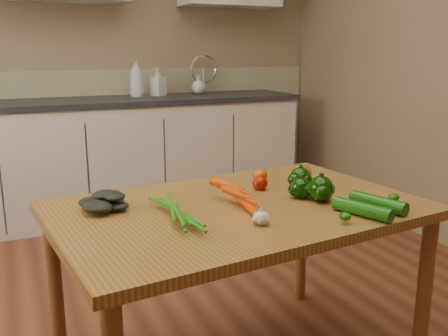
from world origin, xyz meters
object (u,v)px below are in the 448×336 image
Objects in this scene: tomato_a at (260,183)px; soap_bottle_c at (198,85)px; pepper_c at (321,189)px; garlic_bulb at (261,218)px; zucchini_a at (378,203)px; leafy_greens at (109,195)px; tomato_b at (260,175)px; soap_bottle_b at (158,82)px; soap_bottle_a at (136,78)px; tomato_c at (302,173)px; pepper_b at (300,178)px; table at (239,225)px; carrot_bunch at (220,202)px; zucchini_b at (362,209)px; pepper_a at (301,188)px.

soap_bottle_c is at bearing 75.50° from tomato_a.
garlic_bulb is at bearing -157.06° from pepper_c.
leafy_greens is at bearing 154.98° from zucchini_a.
leafy_greens is 0.67m from tomato_b.
zucchini_a is (0.27, -0.39, -0.00)m from tomato_a.
soap_bottle_b is 3.50× the size of tomato_a.
soap_bottle_a is 2.11m from tomato_c.
leafy_greens reaches higher than pepper_b.
soap_bottle_b is (0.38, 2.29, 0.38)m from table.
carrot_bunch is at bearing -49.48° from soap_bottle_c.
garlic_bulb is 0.86× the size of tomato_b.
soap_bottle_c is (0.52, 0.04, -0.07)m from soap_bottle_a.
pepper_b is at bearing 42.58° from garlic_bulb.
leafy_greens is at bearing 162.13° from pepper_c.
soap_bottle_c is 0.61× the size of carrot_bunch.
soap_bottle_a is 3.37× the size of pepper_b.
pepper_c reaches higher than zucchini_a.
pepper_c is (0.10, -2.34, -0.29)m from soap_bottle_a.
tomato_a is 0.46m from zucchini_b.
soap_bottle_b is at bearing 69.09° from leafy_greens.
table is 0.24m from tomato_a.
zucchini_b is at bearing -53.05° from soap_bottle_a.
pepper_a is at bearing 126.99° from zucchini_a.
zucchini_a is (0.04, -0.44, -0.01)m from tomato_c.
carrot_bunch is 0.20m from garlic_bulb.
soap_bottle_c is 0.79× the size of leafy_greens.
tomato_b is (-0.03, 0.27, -0.01)m from pepper_a.
garlic_bulb is (0.42, -0.38, -0.02)m from leafy_greens.
soap_bottle_b is at bearing 86.97° from pepper_a.
pepper_c is at bearing -58.69° from tomato_a.
soap_bottle_a is 2.22m from leafy_greens.
pepper_c is 1.53× the size of tomato_a.
soap_bottle_c reaches higher than carrot_bunch.
garlic_bulb is at bearing -117.17° from tomato_a.
zucchini_b is (0.42, -0.25, -0.01)m from carrot_bunch.
soap_bottle_c is at bearing 73.55° from garlic_bulb.
pepper_b is (0.35, 0.32, 0.02)m from garlic_bulb.
tomato_c is at bearing -23.03° from tomato_b.
garlic_bulb reaches higher than table.
pepper_c reaches higher than garlic_bulb.
pepper_c is 1.17× the size of tomato_c.
soap_bottle_a is 2.30m from pepper_a.
tomato_a reaches higher than zucchini_b.
pepper_a is (-0.47, -2.32, -0.23)m from soap_bottle_c.
tomato_b is at bearing 62.59° from garlic_bulb.
soap_bottle_c is 2.63m from zucchini_b.
tomato_c is at bearing 53.68° from pepper_b.
tomato_c is at bearing 19.52° from table.
pepper_c is at bearing 127.64° from zucchini_a.
carrot_bunch is (-0.09, -0.03, 0.11)m from table.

